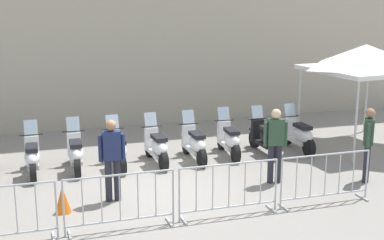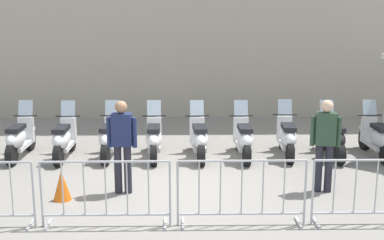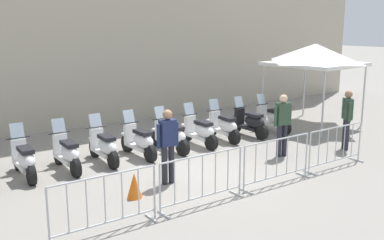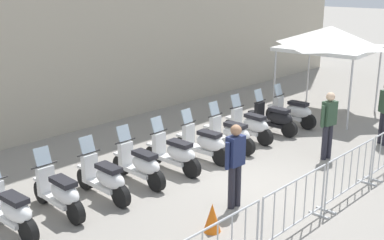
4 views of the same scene
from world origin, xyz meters
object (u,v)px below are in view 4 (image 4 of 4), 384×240
motorcycle_3 (140,165)px  officer_mid_plaza (235,161)px  motorcycle_0 (11,210)px  motorcycle_8 (274,118)px  motorcycle_2 (104,178)px  barrier_segment_2 (350,174)px  motorcycle_6 (230,134)px  officer_by_barriers (329,122)px  traffic_cone (212,218)px  motorcycle_9 (293,112)px  motorcycle_4 (175,153)px  barrier_segment_1 (295,207)px  motorcycle_1 (60,193)px  motorcycle_7 (250,125)px  canopy_tent (330,38)px  motorcycle_5 (204,143)px

motorcycle_3 → officer_mid_plaza: officer_mid_plaza is taller
motorcycle_0 → motorcycle_8: 8.08m
motorcycle_0 → motorcycle_2: size_ratio=1.00×
motorcycle_2 → barrier_segment_2: size_ratio=0.85×
motorcycle_0 → motorcycle_6: bearing=-6.3°
officer_by_barriers → traffic_cone: (-4.76, 0.12, -0.71)m
motorcycle_9 → motorcycle_4: bearing=174.3°
motorcycle_6 → traffic_cone: size_ratio=3.14×
motorcycle_2 → motorcycle_8: same height
barrier_segment_2 → barrier_segment_1: bearing=174.6°
motorcycle_1 → motorcycle_3: size_ratio=1.00×
motorcycle_3 → barrier_segment_1: (0.11, -3.70, 0.07)m
motorcycle_8 → officer_by_barriers: 2.35m
barrier_segment_1 → officer_by_barriers: (3.92, 1.09, 0.46)m
barrier_segment_2 → motorcycle_3: bearing=119.6°
motorcycle_2 → motorcycle_3: 1.01m
motorcycle_9 → officer_by_barriers: bearing=-135.6°
motorcycle_6 → officer_mid_plaza: (-2.66, -1.90, 0.53)m
motorcycle_0 → motorcycle_6: same height
motorcycle_3 → barrier_segment_1: 3.70m
motorcycle_2 → motorcycle_4: same height
motorcycle_2 → motorcycle_7: (5.03, -0.41, 0.00)m
motorcycle_3 → officer_mid_plaza: bearing=-81.2°
motorcycle_0 → canopy_tent: (10.99, -1.15, 2.06)m
motorcycle_2 → motorcycle_6: 4.04m
motorcycle_5 → officer_by_barriers: bearing=-49.4°
motorcycle_3 → motorcycle_7: 4.04m
motorcycle_7 → motorcycle_4: bearing=175.9°
canopy_tent → motorcycle_3: bearing=173.9°
barrier_segment_1 → officer_mid_plaza: bearing=80.7°
motorcycle_1 → canopy_tent: (9.99, -1.07, 2.06)m
motorcycle_5 → motorcycle_7: size_ratio=1.00×
motorcycle_0 → motorcycle_8: bearing=-6.0°
motorcycle_4 → canopy_tent: bearing=-5.8°
motorcycle_0 → motorcycle_4: bearing=-6.3°
motorcycle_4 → motorcycle_9: 5.05m
motorcycle_2 → motorcycle_8: (6.04, -0.59, 0.00)m
motorcycle_1 → motorcycle_2: size_ratio=1.00×
motorcycle_2 → officer_mid_plaza: 2.73m
motorcycle_5 → barrier_segment_2: motorcycle_5 is taller
motorcycle_0 → motorcycle_7: same height
motorcycle_8 → barrier_segment_1: motorcycle_8 is taller
motorcycle_2 → officer_by_barriers: size_ratio=1.00×
motorcycle_4 → barrier_segment_1: bearing=-104.1°
motorcycle_6 → motorcycle_8: (2.01, -0.18, 0.00)m
motorcycle_0 → motorcycle_7: 7.06m
motorcycle_2 → officer_by_barriers: officer_by_barriers is taller
motorcycle_3 → motorcycle_2: bearing=177.4°
motorcycle_3 → officer_by_barriers: size_ratio=1.00×
motorcycle_5 → motorcycle_6: bearing=-6.2°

